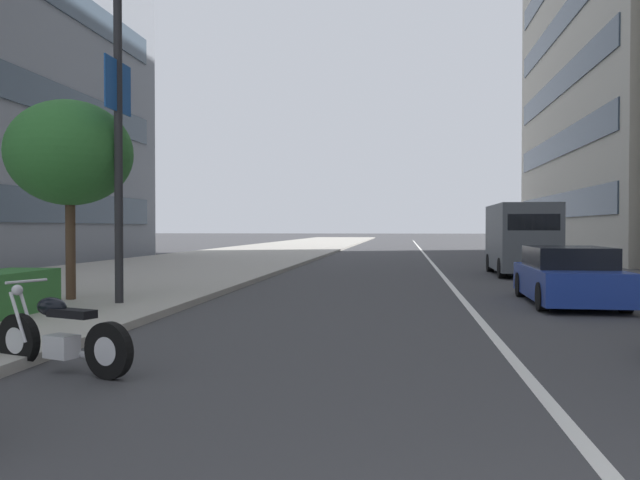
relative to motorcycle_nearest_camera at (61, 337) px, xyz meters
name	(u,v)px	position (x,y,z in m)	size (l,w,h in m)	color
sidewalk_right_plaza	(210,261)	(24.37, 5.55, -0.35)	(160.00, 10.07, 0.15)	#A39E93
lane_centre_stripe	(429,259)	(29.37, -5.65, -0.42)	(110.00, 0.16, 0.01)	silver
motorcycle_nearest_camera	(61,337)	(0.00, 0.00, 0.00)	(0.94, 2.15, 1.11)	black
car_following_behind	(568,276)	(8.20, -7.99, 0.21)	(4.52, 1.97, 1.33)	navy
delivery_van_ahead	(521,238)	(17.55, -8.59, 0.98)	(5.09, 2.16, 2.65)	#4C5156
street_lamp_with_banners	(132,86)	(5.85, 1.60, 4.39)	(1.26, 2.18, 7.71)	#232326
street_tree_far_plaza	(70,154)	(6.37, 3.31, 3.03)	(2.79, 2.79, 4.51)	#473323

